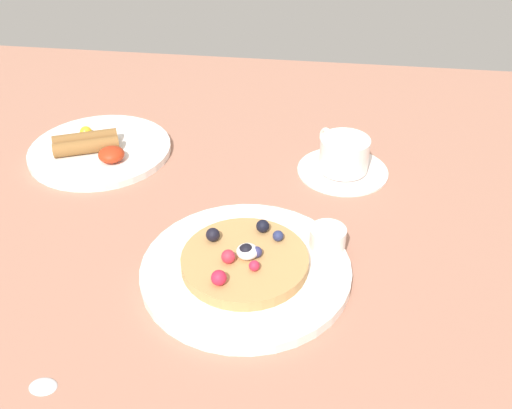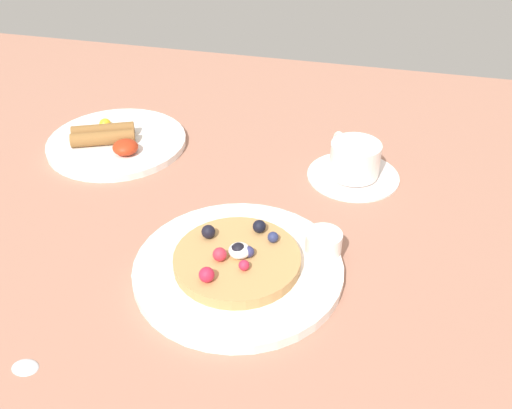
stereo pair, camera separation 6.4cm
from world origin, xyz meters
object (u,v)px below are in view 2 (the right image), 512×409
(coffee_saucer, at_px, (353,175))
(teaspoon, at_px, (3,392))
(syrup_ramekin, at_px, (323,244))
(breakfast_plate, at_px, (117,142))
(pancake_plate, at_px, (238,269))
(coffee_cup, at_px, (354,158))

(coffee_saucer, height_order, teaspoon, same)
(syrup_ramekin, bearing_deg, breakfast_plate, 150.91)
(pancake_plate, height_order, teaspoon, pancake_plate)
(pancake_plate, bearing_deg, breakfast_plate, 137.43)
(syrup_ramekin, relative_size, coffee_saucer, 0.33)
(coffee_cup, xyz_separation_m, teaspoon, (-0.29, -0.47, -0.03))
(breakfast_plate, xyz_separation_m, coffee_cup, (0.39, -0.00, 0.03))
(syrup_ramekin, xyz_separation_m, coffee_saucer, (0.02, 0.20, -0.02))
(coffee_saucer, xyz_separation_m, coffee_cup, (-0.00, 0.00, 0.03))
(syrup_ramekin, distance_m, breakfast_plate, 0.42)
(syrup_ramekin, xyz_separation_m, teaspoon, (-0.27, -0.27, -0.02))
(pancake_plate, height_order, coffee_saucer, pancake_plate)
(breakfast_plate, bearing_deg, teaspoon, -78.50)
(breakfast_plate, xyz_separation_m, coffee_saucer, (0.39, -0.00, -0.00))
(syrup_ramekin, bearing_deg, coffee_saucer, 84.95)
(teaspoon, bearing_deg, syrup_ramekin, 44.46)
(coffee_saucer, bearing_deg, breakfast_plate, 179.51)
(pancake_plate, height_order, breakfast_plate, pancake_plate)
(syrup_ramekin, relative_size, breakfast_plate, 0.20)
(pancake_plate, relative_size, teaspoon, 1.73)
(syrup_ramekin, height_order, coffee_saucer, syrup_ramekin)
(coffee_saucer, bearing_deg, teaspoon, -121.74)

